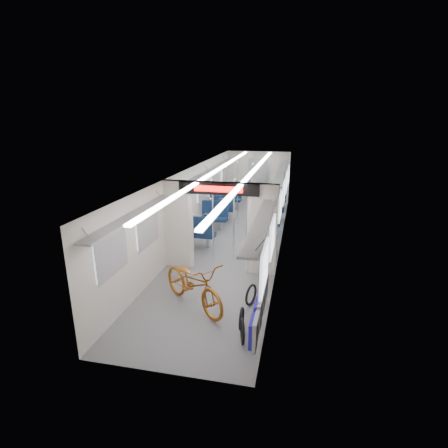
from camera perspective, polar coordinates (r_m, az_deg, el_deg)
name	(u,v)px	position (r m, az deg, el deg)	size (l,w,h in m)	color
carriage	(233,198)	(10.39, 1.42, 4.21)	(12.00, 12.02, 2.31)	#515456
bicycle	(193,284)	(7.34, -5.01, -9.67)	(0.69, 1.99, 1.05)	#975516
flip_bench	(260,305)	(6.48, 5.92, -13.03)	(0.12, 2.10, 0.50)	gray
bike_hoop_a	(242,333)	(6.40, 3.02, -17.28)	(0.47, 0.47, 0.05)	black
bike_hoop_b	(242,320)	(6.75, 2.88, -15.37)	(0.45, 0.45, 0.05)	black
bike_hoop_c	(251,296)	(7.53, 4.42, -11.62)	(0.47, 0.47, 0.05)	black
seat_bay_near_left	(207,222)	(11.35, -2.72, 0.39)	(0.93, 2.17, 1.13)	#0D1E3D
seat_bay_near_right	(265,227)	(11.03, 6.68, -0.41)	(0.88, 1.91, 1.05)	#0D1E3D
seat_bay_far_left	(227,201)	(14.23, 0.45, 3.78)	(0.90, 2.02, 1.08)	#0D1E3D
seat_bay_far_right	(274,201)	(14.32, 8.10, 3.77)	(0.93, 2.17, 1.13)	#0D1E3D
stanchion_near_left	(213,222)	(9.23, -1.82, 0.29)	(0.04, 0.04, 2.30)	silver
stanchion_near_right	(234,221)	(9.33, 1.61, 0.47)	(0.04, 0.04, 2.30)	silver
stanchion_far_left	(237,194)	(12.61, 2.21, 4.89)	(0.04, 0.04, 2.30)	silver
stanchion_far_right	(252,196)	(12.33, 4.57, 4.56)	(0.05, 0.05, 2.30)	silver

